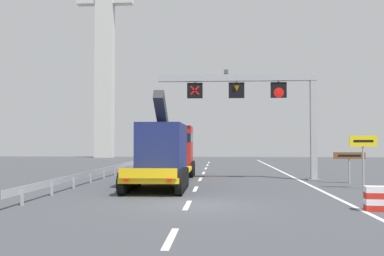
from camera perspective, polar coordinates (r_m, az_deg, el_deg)
The scene contains 10 objects.
ground at distance 17.76m, azimuth 0.33°, elevation -9.94°, with size 112.00×112.00×0.00m, color #424449.
lane_markings at distance 32.82m, azimuth 1.31°, elevation -6.17°, with size 0.20×44.88×0.01m.
edge_line_right at distance 30.11m, azimuth 13.58°, elevation -6.51°, with size 0.20×63.00×0.01m, color silver.
overhead_lane_gantry at distance 29.71m, azimuth 8.58°, elevation 4.18°, with size 10.70×0.90×7.30m.
heavy_haul_truck_yellow at distance 28.20m, azimuth -3.12°, elevation -2.85°, with size 3.05×14.07×5.30m.
exit_sign_yellow at distance 25.34m, azimuth 21.16°, elevation -2.47°, with size 1.45×0.15×2.85m.
tourist_info_sign_brown at distance 28.43m, azimuth 19.58°, elevation -3.78°, with size 1.89×0.15×1.89m.
crash_barrier_striped at distance 17.68m, azimuth 22.93°, elevation -8.37°, with size 1.04×0.58×0.90m.
guardrail_left at distance 29.16m, azimuth -12.11°, elevation -5.59°, with size 0.13×24.94×0.76m.
bridge_pylon_distant at distance 74.29m, azimuth -11.14°, elevation 12.51°, with size 9.00×2.00×40.80m.
Camera 1 is at (0.98, -17.55, 2.53)m, focal length 41.48 mm.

